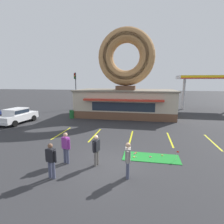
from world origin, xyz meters
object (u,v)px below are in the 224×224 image
Objects in this scene: pedestrian_hooded_kid at (96,149)px; traffic_light_pole at (76,86)px; putting_flag_pin at (177,153)px; pedestrian_blue_sweater_man at (51,159)px; golf_ball at (137,157)px; pedestrian_clipboard_woman at (66,146)px; trash_bin at (72,114)px; car_white at (17,115)px; pedestrian_leather_jacket_man at (128,159)px.

traffic_light_pole is at bearing 115.23° from pedestrian_hooded_kid.
pedestrian_blue_sweater_man is (-5.98, -2.97, 0.49)m from putting_flag_pin.
traffic_light_pole is (-12.84, 16.75, 3.27)m from putting_flag_pin.
pedestrian_clipboard_woman is at bearing -159.95° from golf_ball.
pedestrian_hooded_kid is 12.76m from trash_bin.
golf_ball is 0.01× the size of car_white.
golf_ball is at bearing 32.33° from pedestrian_hooded_kid.
golf_ball is 0.02× the size of pedestrian_leather_jacket_man.
traffic_light_pole is at bearing 109.19° from pedestrian_blue_sweater_man.
traffic_light_pole is (-2.28, 7.01, 3.21)m from trash_bin.
pedestrian_clipboard_woman is at bearing -69.34° from traffic_light_pole.
car_white is 11.17m from traffic_light_pole.
putting_flag_pin is 3.45m from pedestrian_leather_jacket_man.
pedestrian_hooded_kid is at bearing -60.62° from trash_bin.
traffic_light_pole is at bearing 118.41° from pedestrian_leather_jacket_man.
traffic_light_pole reaches higher than trash_bin.
trash_bin is 8.04m from traffic_light_pole.
pedestrian_blue_sweater_man reaches higher than pedestrian_hooded_kid.
golf_ball is 2.40m from pedestrian_leather_jacket_man.
putting_flag_pin is 0.33× the size of pedestrian_hooded_kid.
golf_ball is 4.81m from pedestrian_blue_sweater_man.
car_white is at bearing 140.24° from pedestrian_clipboard_woman.
pedestrian_hooded_kid reaches higher than golf_ball.
car_white is at bearing 146.09° from pedestrian_leather_jacket_man.
pedestrian_hooded_kid is at bearing -162.29° from putting_flag_pin.
pedestrian_leather_jacket_man is at bearing -61.59° from traffic_light_pole.
pedestrian_leather_jacket_man reaches higher than pedestrian_hooded_kid.
car_white is 15.21m from pedestrian_leather_jacket_man.
pedestrian_blue_sweater_man is 1.72× the size of trash_bin.
pedestrian_clipboard_woman is (9.19, -7.64, 0.09)m from car_white.
pedestrian_leather_jacket_man reaches higher than trash_bin.
pedestrian_blue_sweater_man is 3.50m from pedestrian_leather_jacket_man.
pedestrian_hooded_kid is (-2.05, -1.30, 0.87)m from golf_ball.
pedestrian_clipboard_woman reaches higher than pedestrian_blue_sweater_man.
putting_flag_pin is 0.33× the size of pedestrian_blue_sweater_man.
traffic_light_pole reaches higher than golf_ball.
putting_flag_pin is 0.12× the size of car_white.
trash_bin reaches higher than golf_ball.
pedestrian_blue_sweater_man is at bearing -70.81° from traffic_light_pole.
pedestrian_clipboard_woman is (-0.01, 1.54, 0.03)m from pedestrian_blue_sweater_man.
pedestrian_clipboard_woman reaches higher than car_white.
car_white is 2.81× the size of pedestrian_hooded_kid.
pedestrian_hooded_kid is at bearing 152.70° from pedestrian_leather_jacket_man.
putting_flag_pin is at bearing 41.80° from pedestrian_leather_jacket_man.
pedestrian_leather_jacket_man is (-0.30, -2.20, 0.89)m from golf_ball.
putting_flag_pin is 6.69m from pedestrian_blue_sweater_man.
pedestrian_hooded_kid is 1.70× the size of trash_bin.
pedestrian_clipboard_woman is at bearing -177.84° from pedestrian_hooded_kid.
traffic_light_pole is at bearing 108.04° from trash_bin.
pedestrian_clipboard_woman is 19.63m from traffic_light_pole.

